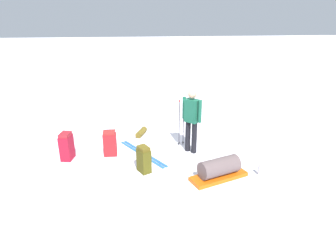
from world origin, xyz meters
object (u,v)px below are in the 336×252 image
(skier_standing, at_px, (192,118))
(backpack_bright, at_px, (144,159))
(sleeping_mat_rolled, at_px, (141,132))
(ski_pair_near, at_px, (143,153))
(gear_sled, at_px, (219,169))
(ski_poles_planted_near, at_px, (181,120))
(backpack_small_spare, at_px, (110,143))
(thermos_bottle, at_px, (260,170))
(backpack_large_dark, at_px, (67,146))

(skier_standing, xyz_separation_m, backpack_bright, (1.28, 0.93, -0.64))
(sleeping_mat_rolled, bearing_deg, skier_standing, 135.04)
(ski_pair_near, relative_size, gear_sled, 1.24)
(ski_poles_planted_near, height_order, gear_sled, ski_poles_planted_near)
(backpack_small_spare, xyz_separation_m, thermos_bottle, (-3.46, 1.39, -0.20))
(backpack_bright, bearing_deg, sleeping_mat_rolled, -89.82)
(ski_pair_near, height_order, backpack_bright, backpack_bright)
(backpack_small_spare, bearing_deg, backpack_bright, 131.40)
(backpack_large_dark, distance_m, backpack_small_spare, 1.07)
(backpack_small_spare, height_order, ski_poles_planted_near, ski_poles_planted_near)
(backpack_large_dark, height_order, sleeping_mat_rolled, backpack_large_dark)
(backpack_large_dark, relative_size, backpack_small_spare, 1.05)
(ski_pair_near, distance_m, gear_sled, 2.19)
(backpack_bright, bearing_deg, backpack_small_spare, -48.60)
(skier_standing, height_order, backpack_small_spare, skier_standing)
(skier_standing, distance_m, backpack_small_spare, 2.21)
(skier_standing, relative_size, ski_poles_planted_near, 1.29)
(ski_poles_planted_near, relative_size, thermos_bottle, 5.06)
(ski_pair_near, relative_size, backpack_small_spare, 2.53)
(ski_pair_near, distance_m, sleeping_mat_rolled, 1.29)
(skier_standing, relative_size, backpack_bright, 2.64)
(thermos_bottle, bearing_deg, gear_sled, 2.79)
(backpack_small_spare, bearing_deg, gear_sled, 149.97)
(backpack_large_dark, bearing_deg, backpack_small_spare, -174.67)
(ski_pair_near, xyz_separation_m, sleeping_mat_rolled, (-0.00, -1.29, 0.08))
(backpack_bright, relative_size, sleeping_mat_rolled, 1.17)
(gear_sled, bearing_deg, skier_standing, -75.23)
(skier_standing, distance_m, sleeping_mat_rolled, 2.01)
(backpack_bright, bearing_deg, thermos_bottle, 170.45)
(backpack_large_dark, height_order, backpack_small_spare, backpack_large_dark)
(ski_poles_planted_near, bearing_deg, gear_sled, 106.79)
(backpack_bright, relative_size, thermos_bottle, 2.47)
(ski_poles_planted_near, bearing_deg, backpack_large_dark, 10.15)
(skier_standing, relative_size, backpack_small_spare, 2.50)
(backpack_bright, distance_m, thermos_bottle, 2.67)
(ski_pair_near, distance_m, ski_poles_planted_near, 1.39)
(sleeping_mat_rolled, bearing_deg, backpack_small_spare, 56.63)
(skier_standing, bearing_deg, sleeping_mat_rolled, -44.96)
(gear_sled, relative_size, sleeping_mat_rolled, 2.53)
(ski_pair_near, height_order, sleeping_mat_rolled, sleeping_mat_rolled)
(thermos_bottle, bearing_deg, skier_standing, -45.56)
(gear_sled, height_order, thermos_bottle, gear_sled)
(ski_pair_near, xyz_separation_m, backpack_large_dark, (1.90, 0.07, 0.34))
(sleeping_mat_rolled, bearing_deg, gear_sled, 121.56)
(skier_standing, height_order, backpack_bright, skier_standing)
(backpack_large_dark, bearing_deg, gear_sled, 159.34)
(backpack_small_spare, bearing_deg, thermos_bottle, 158.09)
(ski_poles_planted_near, height_order, thermos_bottle, ski_poles_planted_near)
(ski_pair_near, xyz_separation_m, gear_sled, (-1.66, 1.41, 0.21))
(skier_standing, distance_m, backpack_large_dark, 3.24)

